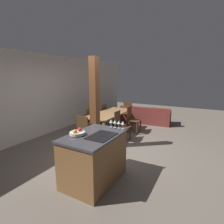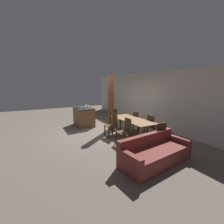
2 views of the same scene
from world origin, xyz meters
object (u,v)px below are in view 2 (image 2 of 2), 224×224
at_px(dining_chair_far_left, 138,121).
at_px(dining_chair_foot_end, 159,136).
at_px(kitchen_island, 84,117).
at_px(dining_chair_head_end, 115,118).
at_px(wine_glass_far, 84,107).
at_px(dining_chair_far_right, 152,126).
at_px(couch, 155,154).
at_px(wine_glass_middle, 82,107).
at_px(wine_glass_end, 86,107).
at_px(timber_post, 111,103).
at_px(dining_table, 132,121).
at_px(dining_chair_near_left, 112,125).
at_px(dining_chair_near_right, 125,131).
at_px(fruit_bowl, 87,106).
at_px(wine_glass_near, 80,107).

distance_m(dining_chair_far_left, dining_chair_foot_end, 1.99).
height_order(kitchen_island, dining_chair_head_end, kitchen_island).
relative_size(wine_glass_far, dining_chair_far_right, 0.17).
height_order(dining_chair_foot_end, couch, dining_chair_foot_end).
height_order(wine_glass_middle, wine_glass_end, same).
relative_size(dining_chair_head_end, timber_post, 0.37).
xyz_separation_m(wine_glass_far, couch, (4.01, 0.64, -0.81)).
xyz_separation_m(dining_table, dining_chair_far_left, (-0.47, 0.65, -0.16)).
bearing_deg(kitchen_island, dining_chair_head_end, 43.44).
xyz_separation_m(dining_chair_far_left, couch, (2.40, -1.30, -0.23)).
relative_size(dining_chair_near_left, couch, 0.44).
bearing_deg(dining_chair_near_right, dining_chair_foot_end, 34.30).
bearing_deg(fruit_bowl, dining_chair_far_left, 33.61).
xyz_separation_m(wine_glass_near, dining_chair_near_right, (2.54, 0.83, -0.58)).
bearing_deg(wine_glass_near, dining_chair_near_left, 27.41).
relative_size(kitchen_island, wine_glass_end, 7.71).
height_order(dining_table, dining_chair_near_right, dining_chair_near_right).
distance_m(wine_glass_far, dining_table, 2.48).
distance_m(dining_chair_near_right, dining_chair_far_left, 1.59).
bearing_deg(couch, fruit_bowl, 86.74).
distance_m(wine_glass_far, timber_post, 1.30).
height_order(dining_chair_head_end, timber_post, timber_post).
height_order(fruit_bowl, wine_glass_far, wine_glass_far).
relative_size(dining_chair_near_right, dining_chair_far_right, 1.00).
distance_m(wine_glass_far, dining_chair_near_right, 2.68).
xyz_separation_m(wine_glass_end, dining_chair_far_right, (2.54, 1.85, -0.58)).
height_order(fruit_bowl, dining_chair_foot_end, fruit_bowl).
xyz_separation_m(wine_glass_middle, wine_glass_end, (0.00, 0.18, 0.00)).
bearing_deg(dining_chair_near_left, kitchen_island, -167.06).
bearing_deg(fruit_bowl, couch, 2.86).
bearing_deg(wine_glass_far, dining_chair_near_left, 22.09).
height_order(kitchen_island, fruit_bowl, fruit_bowl).
bearing_deg(wine_glass_middle, dining_chair_far_left, 51.69).
distance_m(wine_glass_near, dining_table, 2.58).
xyz_separation_m(dining_chair_near_right, dining_chair_far_left, (-0.93, 1.29, 0.00)).
relative_size(kitchen_island, dining_chair_near_right, 1.34).
bearing_deg(wine_glass_middle, dining_chair_far_right, 38.67).
xyz_separation_m(wine_glass_near, dining_chair_head_end, (0.66, 1.48, -0.58)).
bearing_deg(dining_chair_foot_end, fruit_bowl, -77.99).
bearing_deg(dining_chair_near_right, dining_chair_head_end, 161.06).
relative_size(wine_glass_far, dining_chair_near_right, 0.17).
relative_size(wine_glass_end, dining_chair_foot_end, 0.17).
xyz_separation_m(wine_glass_near, dining_chair_foot_end, (3.49, 1.48, -0.58)).
relative_size(kitchen_island, dining_chair_far_left, 1.34).
relative_size(dining_chair_far_left, dining_chair_far_right, 1.00).
bearing_deg(dining_chair_far_left, timber_post, 47.67).
xyz_separation_m(wine_glass_end, timber_post, (0.78, 0.94, 0.18)).
bearing_deg(kitchen_island, couch, 6.05).
bearing_deg(fruit_bowl, dining_chair_far_right, 25.34).
distance_m(wine_glass_middle, wine_glass_far, 0.09).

